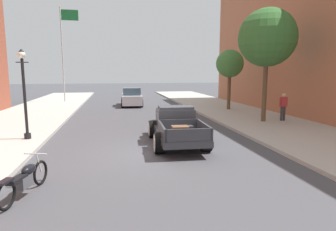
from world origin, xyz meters
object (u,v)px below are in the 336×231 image
at_px(motorcycle_parked, 25,179).
at_px(street_tree_nearest, 267,38).
at_px(hotrod_truck_gunmetal, 176,125).
at_px(car_background_silver, 132,97).
at_px(street_lamp_near, 24,87).
at_px(street_tree_second, 230,64).
at_px(flagpole, 64,44).
at_px(pedestrian_sidewalk_right, 283,105).

relative_size(motorcycle_parked, street_tree_nearest, 0.32).
distance_m(hotrod_truck_gunmetal, motorcycle_parked, 6.69).
height_order(motorcycle_parked, street_tree_nearest, street_tree_nearest).
xyz_separation_m(motorcycle_parked, car_background_silver, (3.72, 18.87, 0.33)).
bearing_deg(street_lamp_near, street_tree_second, 32.50).
relative_size(flagpole, street_tree_second, 1.99).
bearing_deg(car_background_silver, flagpole, 147.65).
height_order(hotrod_truck_gunmetal, pedestrian_sidewalk_right, pedestrian_sidewalk_right).
bearing_deg(pedestrian_sidewalk_right, motorcycle_parked, -145.93).
height_order(car_background_silver, street_tree_second, street_tree_second).
xyz_separation_m(hotrod_truck_gunmetal, pedestrian_sidewalk_right, (7.30, 3.50, 0.33)).
relative_size(flagpole, street_tree_nearest, 1.41).
distance_m(street_lamp_near, street_tree_second, 14.96).
xyz_separation_m(hotrod_truck_gunmetal, street_tree_nearest, (6.08, 3.57, 4.20)).
distance_m(street_lamp_near, street_tree_nearest, 12.91).
bearing_deg(car_background_silver, pedestrian_sidewalk_right, -52.00).
height_order(street_lamp_near, flagpole, flagpole).
height_order(pedestrian_sidewalk_right, street_tree_nearest, street_tree_nearest).
bearing_deg(flagpole, pedestrian_sidewalk_right, -45.12).
bearing_deg(street_lamp_near, hotrod_truck_gunmetal, -10.98).
relative_size(motorcycle_parked, street_tree_second, 0.45).
bearing_deg(flagpole, street_lamp_near, -86.84).
height_order(street_tree_nearest, street_tree_second, street_tree_nearest).
distance_m(pedestrian_sidewalk_right, street_tree_nearest, 4.06).
height_order(motorcycle_parked, car_background_silver, car_background_silver).
bearing_deg(street_tree_second, motorcycle_parked, -128.35).
bearing_deg(car_background_silver, street_tree_second, -34.28).
bearing_deg(hotrod_truck_gunmetal, pedestrian_sidewalk_right, 25.64).
bearing_deg(flagpole, car_background_silver, -32.35).
xyz_separation_m(street_tree_nearest, street_tree_second, (0.14, 5.67, -1.31)).
bearing_deg(pedestrian_sidewalk_right, street_tree_nearest, 176.63).
distance_m(car_background_silver, street_tree_nearest, 13.48).
height_order(hotrod_truck_gunmetal, street_tree_second, street_tree_second).
height_order(hotrod_truck_gunmetal, street_tree_nearest, street_tree_nearest).
relative_size(street_tree_nearest, street_tree_second, 1.41).
distance_m(motorcycle_parked, car_background_silver, 19.24).
xyz_separation_m(flagpole, street_tree_nearest, (13.37, -14.57, -0.81)).
height_order(pedestrian_sidewalk_right, street_lamp_near, street_lamp_near).
height_order(hotrod_truck_gunmetal, motorcycle_parked, hotrod_truck_gunmetal).
relative_size(pedestrian_sidewalk_right, street_lamp_near, 0.43).
bearing_deg(street_tree_second, street_lamp_near, -147.50).
height_order(motorcycle_parked, flagpole, flagpole).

